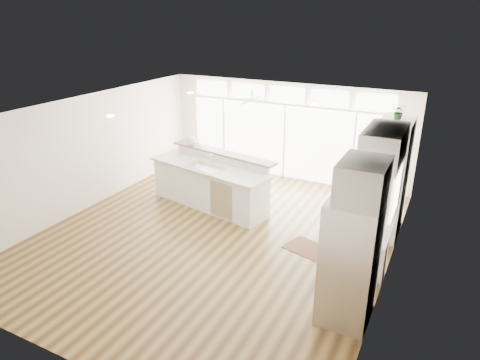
% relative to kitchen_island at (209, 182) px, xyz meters
% --- Properties ---
extents(floor, '(7.00, 8.00, 0.02)m').
position_rel_kitchen_island_xyz_m(floor, '(0.89, -1.23, -0.65)').
color(floor, '#4A3316').
rests_on(floor, ground).
extents(ceiling, '(7.00, 8.00, 0.02)m').
position_rel_kitchen_island_xyz_m(ceiling, '(0.89, -1.23, 2.06)').
color(ceiling, white).
rests_on(ceiling, wall_back).
extents(wall_back, '(7.00, 0.04, 2.70)m').
position_rel_kitchen_island_xyz_m(wall_back, '(0.89, 2.77, 0.71)').
color(wall_back, '#F1E2D1').
rests_on(wall_back, floor).
extents(wall_front, '(7.00, 0.04, 2.70)m').
position_rel_kitchen_island_xyz_m(wall_front, '(0.89, -5.23, 0.71)').
color(wall_front, '#F1E2D1').
rests_on(wall_front, floor).
extents(wall_left, '(0.04, 8.00, 2.70)m').
position_rel_kitchen_island_xyz_m(wall_left, '(-2.61, -1.23, 0.71)').
color(wall_left, '#F1E2D1').
rests_on(wall_left, floor).
extents(wall_right, '(0.04, 8.00, 2.70)m').
position_rel_kitchen_island_xyz_m(wall_right, '(4.39, -1.23, 0.71)').
color(wall_right, '#F1E2D1').
rests_on(wall_right, floor).
extents(glass_wall, '(5.80, 0.06, 2.08)m').
position_rel_kitchen_island_xyz_m(glass_wall, '(0.89, 2.71, 0.41)').
color(glass_wall, white).
rests_on(glass_wall, wall_back).
extents(transom_row, '(5.90, 0.06, 0.40)m').
position_rel_kitchen_island_xyz_m(transom_row, '(0.89, 2.71, 1.74)').
color(transom_row, white).
rests_on(transom_row, wall_back).
extents(desk_window, '(0.04, 0.85, 0.85)m').
position_rel_kitchen_island_xyz_m(desk_window, '(4.35, -0.93, 0.91)').
color(desk_window, white).
rests_on(desk_window, wall_right).
extents(ceiling_fan, '(1.16, 1.16, 0.32)m').
position_rel_kitchen_island_xyz_m(ceiling_fan, '(0.39, 1.57, 1.84)').
color(ceiling_fan, white).
rests_on(ceiling_fan, ceiling).
extents(recessed_lights, '(3.40, 3.00, 0.02)m').
position_rel_kitchen_island_xyz_m(recessed_lights, '(0.89, -1.03, 2.04)').
color(recessed_lights, white).
rests_on(recessed_lights, ceiling).
extents(oven_cabinet, '(0.64, 1.20, 2.50)m').
position_rel_kitchen_island_xyz_m(oven_cabinet, '(4.06, 0.57, 0.61)').
color(oven_cabinet, white).
rests_on(oven_cabinet, floor).
extents(desk_nook, '(0.72, 1.30, 0.76)m').
position_rel_kitchen_island_xyz_m(desk_nook, '(4.02, -0.93, -0.26)').
color(desk_nook, white).
rests_on(desk_nook, floor).
extents(upper_cabinets, '(0.64, 1.30, 0.64)m').
position_rel_kitchen_island_xyz_m(upper_cabinets, '(4.06, -0.93, 1.71)').
color(upper_cabinets, white).
rests_on(upper_cabinets, wall_right).
extents(refrigerator, '(0.76, 0.90, 2.00)m').
position_rel_kitchen_island_xyz_m(refrigerator, '(4.00, -2.58, 0.36)').
color(refrigerator, silver).
rests_on(refrigerator, floor).
extents(fridge_cabinet, '(0.64, 0.90, 0.60)m').
position_rel_kitchen_island_xyz_m(fridge_cabinet, '(4.06, -2.58, 1.66)').
color(fridge_cabinet, white).
rests_on(fridge_cabinet, wall_right).
extents(framed_photos, '(0.06, 0.22, 0.80)m').
position_rel_kitchen_island_xyz_m(framed_photos, '(4.35, -0.31, 0.76)').
color(framed_photos, black).
rests_on(framed_photos, wall_right).
extents(kitchen_island, '(3.38, 1.82, 1.27)m').
position_rel_kitchen_island_xyz_m(kitchen_island, '(0.00, 0.00, 0.00)').
color(kitchen_island, white).
rests_on(kitchen_island, floor).
extents(rug, '(1.04, 0.86, 0.01)m').
position_rel_kitchen_island_xyz_m(rug, '(2.85, -0.88, -0.63)').
color(rug, '#381F11').
rests_on(rug, floor).
extents(office_chair, '(0.72, 0.70, 1.10)m').
position_rel_kitchen_island_xyz_m(office_chair, '(3.59, -1.26, -0.09)').
color(office_chair, black).
rests_on(office_chair, floor).
extents(fishbowl, '(0.27, 0.27, 0.26)m').
position_rel_kitchen_island_xyz_m(fishbowl, '(-0.85, 0.58, 0.77)').
color(fishbowl, silver).
rests_on(fishbowl, kitchen_island).
extents(monitor, '(0.16, 0.54, 0.45)m').
position_rel_kitchen_island_xyz_m(monitor, '(3.94, -0.93, 0.35)').
color(monitor, black).
rests_on(monitor, desk_nook).
extents(keyboard, '(0.13, 0.33, 0.02)m').
position_rel_kitchen_island_xyz_m(keyboard, '(3.77, -0.93, 0.13)').
color(keyboard, silver).
rests_on(keyboard, desk_nook).
extents(potted_plant, '(0.29, 0.32, 0.23)m').
position_rel_kitchen_island_xyz_m(potted_plant, '(4.06, 0.57, 1.98)').
color(potted_plant, '#306129').
rests_on(potted_plant, oven_cabinet).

